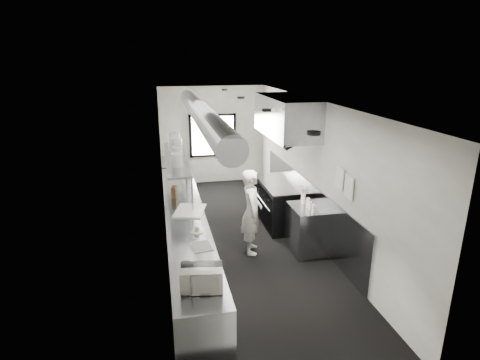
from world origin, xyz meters
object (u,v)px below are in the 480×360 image
exhaust_hood (286,117)px  squeeze_bottle_e (302,198)px  knife_block (174,192)px  far_work_table (176,177)px  line_cook (252,212)px  deli_tub_b (186,266)px  pass_shelf (176,158)px  small_plate (197,232)px  plate_stack_c (176,147)px  bottle_station (308,229)px  squeeze_bottle_c (308,203)px  deli_tub_a (187,277)px  squeeze_bottle_a (313,208)px  plate_stack_d (174,142)px  squeeze_bottle_b (310,205)px  plate_stack_a (177,160)px  microwave (202,278)px  range (280,203)px  squeeze_bottle_d (304,199)px  prep_counter (186,235)px  cutting_board (190,211)px  plate_stack_b (177,154)px

exhaust_hood → squeeze_bottle_e: 1.81m
knife_block → far_work_table: bearing=101.1°
line_cook → deli_tub_b: (-1.37, -2.00, 0.14)m
pass_shelf → small_plate: 2.46m
line_cook → plate_stack_c: size_ratio=4.79×
bottle_station → squeeze_bottle_c: bearing=-159.3°
deli_tub_a → squeeze_bottle_a: size_ratio=0.88×
plate_stack_d → squeeze_bottle_b: plate_stack_d is taller
pass_shelf → deli_tub_a: pass_shelf is taller
plate_stack_a → squeeze_bottle_e: bearing=-16.2°
exhaust_hood → microwave: (-2.22, -3.67, -1.35)m
range → microwave: size_ratio=3.42×
pass_shelf → bottle_station: pass_shelf is taller
deli_tub_b → plate_stack_c: bearing=88.3°
plate_stack_d → squeeze_bottle_d: bearing=-42.8°
range → prep_counter: bearing=-151.3°
bottle_station → cutting_board: size_ratio=1.34×
line_cook → plate_stack_a: size_ratio=6.34×
plate_stack_b → small_plate: bearing=-85.0°
cutting_board → squeeze_bottle_b: squeeze_bottle_b is taller
plate_stack_b → squeeze_bottle_e: (2.30, -1.08, -0.73)m
small_plate → squeeze_bottle_b: size_ratio=1.09×
range → squeeze_bottle_a: 1.74m
pass_shelf → small_plate: (0.17, -2.37, -0.63)m
cutting_board → squeeze_bottle_e: bearing=-0.0°
knife_block → squeeze_bottle_c: size_ratio=1.14×
deli_tub_b → squeeze_bottle_a: (2.40, 1.54, 0.03)m
microwave → squeeze_bottle_d: size_ratio=2.41×
exhaust_hood → pass_shelf: size_ratio=0.73×
range → microwave: bearing=-120.5°
plate_stack_b → plate_stack_c: bearing=88.0°
far_work_table → plate_stack_a: (-0.06, -2.97, 1.25)m
bottle_station → plate_stack_c: bearing=140.6°
plate_stack_b → squeeze_bottle_e: plate_stack_b is taller
bottle_station → plate_stack_d: plate_stack_d is taller
deli_tub_a → small_plate: size_ratio=0.80×
squeeze_bottle_b → line_cook: bearing=163.5°
pass_shelf → range: bearing=-7.7°
range → far_work_table: bearing=131.2°
small_plate → pass_shelf: bearing=94.2°
exhaust_hood → plate_stack_b: size_ratio=7.63×
knife_block → plate_stack_a: (0.08, -0.13, 0.69)m
knife_block → squeeze_bottle_d: (2.40, -0.87, -0.01)m
deli_tub_a → squeeze_bottle_c: 3.16m
squeeze_bottle_a → squeeze_bottle_c: 0.25m
exhaust_hood → plate_stack_d: (-2.30, 0.92, -0.63)m
line_cook → knife_block: size_ratio=7.56×
exhaust_hood → microwave: 4.50m
deli_tub_b → plate_stack_b: (0.09, 3.14, 0.76)m
knife_block → deli_tub_b: bearing=-75.8°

